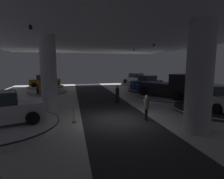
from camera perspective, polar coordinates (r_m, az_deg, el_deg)
The scene contains 20 objects.
ground at distance 11.33m, azimuth 1.82°, elevation -9.80°, with size 24.00×44.00×0.06m.
ceiling_with_spotlights at distance 11.01m, azimuth 1.95°, elevation 19.05°, with size 24.00×44.00×0.39m.
column_right at distance 9.84m, azimuth 26.11°, elevation 3.20°, with size 1.29×1.29×5.50m.
column_left at distance 13.67m, azimuth -19.56°, elevation 4.63°, with size 1.13×1.13×5.50m.
display_platform_near_right at distance 15.48m, azimuth 29.92°, elevation -5.47°, with size 5.92×5.92×0.22m.
display_car_near_right at distance 15.34m, azimuth 30.07°, elevation -2.31°, with size 2.43×4.32×1.71m.
display_platform_near_left at distance 11.19m, azimuth -31.83°, elevation -10.08°, with size 5.87×5.87×0.35m.
display_platform_deep_right at distance 29.93m, azimuth 7.42°, elevation 1.60°, with size 4.84×4.84×0.34m.
display_car_deep_right at distance 29.83m, azimuth 7.49°, elevation 3.34°, with size 3.48×4.57×1.71m.
display_platform_far_right at distance 23.83m, azimuth 10.94°, elevation -0.06°, with size 4.88×4.88×0.35m.
display_car_far_right at distance 23.74m, azimuth 11.05°, elevation 2.14°, with size 4.57×3.43×1.71m.
display_platform_deep_left at distance 28.17m, azimuth -20.36°, elevation 0.72°, with size 5.20×5.20×0.28m.
display_car_deep_left at distance 28.08m, azimuth -20.50°, elevation 2.52°, with size 4.26×2.25×1.71m.
display_platform_far_left at distance 23.23m, azimuth -19.90°, elevation -0.72°, with size 4.64×4.64×0.25m.
display_car_far_left at distance 23.15m, azimuth -20.00°, elevation 1.42°, with size 2.64×4.39×1.71m.
display_platform_mid_right at distance 18.88m, azimuth 16.63°, elevation -2.44°, with size 5.68×5.68×0.26m.
pickup_truck_mid_right at distance 18.56m, azimuth 17.60°, elevation 0.63°, with size 4.51×5.65×2.30m.
visitor_walking_near at distance 11.21m, azimuth 10.90°, elevation -5.20°, with size 0.32×0.32×1.59m.
visitor_walking_far at distance 15.89m, azimuth 1.72°, elevation -1.22°, with size 0.32×0.32×1.59m.
stanchion_a at distance 10.96m, azimuth -12.10°, elevation -8.42°, with size 0.28×0.28×1.01m.
Camera 1 is at (-2.72, -10.45, 3.41)m, focal length 28.65 mm.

